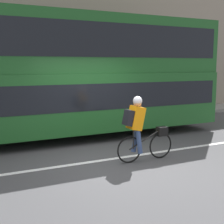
{
  "coord_description": "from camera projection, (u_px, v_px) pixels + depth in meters",
  "views": [
    {
      "loc": [
        -3.09,
        -6.35,
        2.28
      ],
      "look_at": [
        0.57,
        1.2,
        1.0
      ],
      "focal_mm": 50.0,
      "sensor_mm": 36.0,
      "label": 1
    }
  ],
  "objects": [
    {
      "name": "ground_plane",
      "position": [
        112.0,
        163.0,
        7.32
      ],
      "size": [
        80.0,
        80.0,
        0.0
      ],
      "primitive_type": "plane",
      "color": "#424244"
    },
    {
      "name": "road_center_line",
      "position": [
        108.0,
        159.0,
        7.55
      ],
      "size": [
        50.0,
        0.14,
        0.01
      ],
      "primitive_type": "cube",
      "color": "silver",
      "rests_on": "ground_plane"
    },
    {
      "name": "sidewalk_curb",
      "position": [
        51.0,
        121.0,
        12.26
      ],
      "size": [
        60.0,
        1.64,
        0.15
      ],
      "color": "gray",
      "rests_on": "ground_plane"
    },
    {
      "name": "building_facade",
      "position": [
        42.0,
        32.0,
        12.6
      ],
      "size": [
        60.0,
        0.3,
        7.15
      ],
      "color": "gray",
      "rests_on": "ground_plane"
    },
    {
      "name": "bus",
      "position": [
        77.0,
        71.0,
        9.67
      ],
      "size": [
        9.15,
        2.51,
        3.73
      ],
      "color": "black",
      "rests_on": "ground_plane"
    },
    {
      "name": "cyclist_on_bike",
      "position": [
        140.0,
        126.0,
        7.29
      ],
      "size": [
        1.51,
        0.32,
        1.56
      ],
      "color": "black",
      "rests_on": "ground_plane"
    },
    {
      "name": "trash_bin",
      "position": [
        67.0,
        106.0,
        12.39
      ],
      "size": [
        0.53,
        0.53,
        0.98
      ],
      "color": "#194C23",
      "rests_on": "sidewalk_curb"
    },
    {
      "name": "street_sign_post",
      "position": [
        99.0,
        81.0,
        12.83
      ],
      "size": [
        0.36,
        0.09,
        2.63
      ],
      "color": "#59595B",
      "rests_on": "sidewalk_curb"
    }
  ]
}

